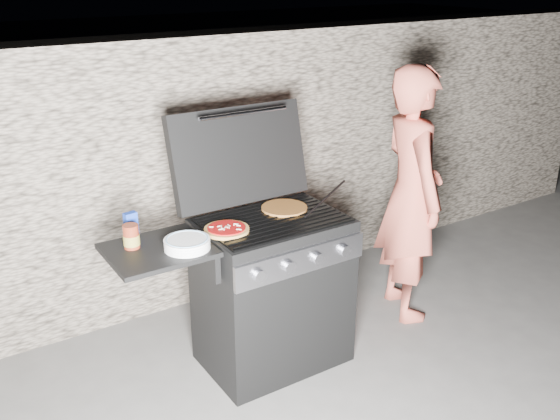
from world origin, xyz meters
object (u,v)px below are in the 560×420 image
pizza_topped (227,229)px  gas_grill (235,303)px  person (411,195)px  sauce_jar (131,236)px

pizza_topped → gas_grill: bearing=23.4°
gas_grill → person: 1.36m
sauce_jar → person: 1.84m
gas_grill → sauce_jar: 0.73m
gas_grill → pizza_topped: (-0.04, -0.02, 0.47)m
person → pizza_topped: bearing=111.4°
person → gas_grill: bearing=110.6°
gas_grill → pizza_topped: 0.47m
sauce_jar → pizza_topped: bearing=-10.9°
gas_grill → person: size_ratio=0.81×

